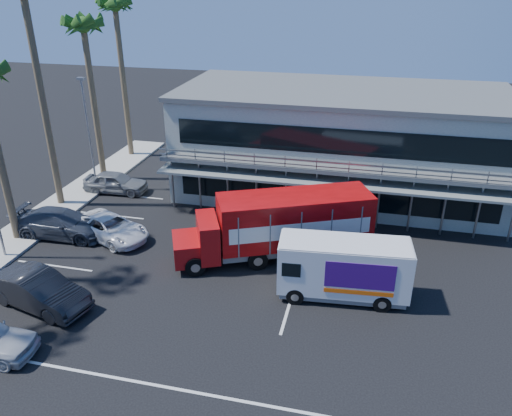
# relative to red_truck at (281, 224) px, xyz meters

# --- Properties ---
(ground) EXTENTS (120.00, 120.00, 0.00)m
(ground) POSITION_rel_red_truck_xyz_m (-0.73, -4.69, -1.99)
(ground) COLOR black
(ground) RESTS_ON ground
(building) EXTENTS (22.40, 12.00, 7.30)m
(building) POSITION_rel_red_truck_xyz_m (2.27, 10.25, 1.66)
(building) COLOR gray
(building) RESTS_ON ground
(curb_strip) EXTENTS (3.00, 32.00, 0.16)m
(curb_strip) POSITION_rel_red_truck_xyz_m (-15.73, 1.31, -1.91)
(curb_strip) COLOR #A5A399
(curb_strip) RESTS_ON ground
(palm_d) EXTENTS (2.80, 2.80, 14.75)m
(palm_d) POSITION_rel_red_truck_xyz_m (-15.93, 3.31, 10.81)
(palm_d) COLOR brown
(palm_d) RESTS_ON ground
(palm_e) EXTENTS (2.80, 2.80, 12.25)m
(palm_e) POSITION_rel_red_truck_xyz_m (-15.43, 8.31, 8.58)
(palm_e) COLOR brown
(palm_e) RESTS_ON ground
(palm_f) EXTENTS (2.80, 2.80, 13.25)m
(palm_f) POSITION_rel_red_truck_xyz_m (-15.83, 13.81, 9.48)
(palm_f) COLOR brown
(palm_f) RESTS_ON ground
(light_pole_far) EXTENTS (0.50, 0.25, 8.09)m
(light_pole_far) POSITION_rel_red_truck_xyz_m (-14.93, 6.31, 2.51)
(light_pole_far) COLOR gray
(light_pole_far) RESTS_ON ground
(red_truck) EXTENTS (10.83, 6.71, 3.63)m
(red_truck) POSITION_rel_red_truck_xyz_m (0.00, 0.00, 0.00)
(red_truck) COLOR #A10D0E
(red_truck) RESTS_ON ground
(white_van) EXTENTS (6.34, 2.65, 3.02)m
(white_van) POSITION_rel_red_truck_xyz_m (3.62, -3.13, -0.39)
(white_van) COLOR silver
(white_van) RESTS_ON ground
(parked_car_b) EXTENTS (5.49, 3.00, 1.72)m
(parked_car_b) POSITION_rel_red_truck_xyz_m (-10.23, -7.19, -1.14)
(parked_car_b) COLOR black
(parked_car_b) RESTS_ON ground
(parked_car_c) EXTENTS (5.58, 4.11, 1.41)m
(parked_car_c) POSITION_rel_red_truck_xyz_m (-10.23, -0.29, -1.29)
(parked_car_c) COLOR white
(parked_car_c) RESTS_ON ground
(parked_car_d) EXTENTS (5.78, 2.55, 1.65)m
(parked_car_d) POSITION_rel_red_truck_xyz_m (-13.23, -0.69, -1.17)
(parked_car_d) COLOR #323843
(parked_car_d) RESTS_ON ground
(parked_car_e) EXTENTS (4.62, 2.10, 1.54)m
(parked_car_e) POSITION_rel_red_truck_xyz_m (-13.23, 6.11, -1.22)
(parked_car_e) COLOR slate
(parked_car_e) RESTS_ON ground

